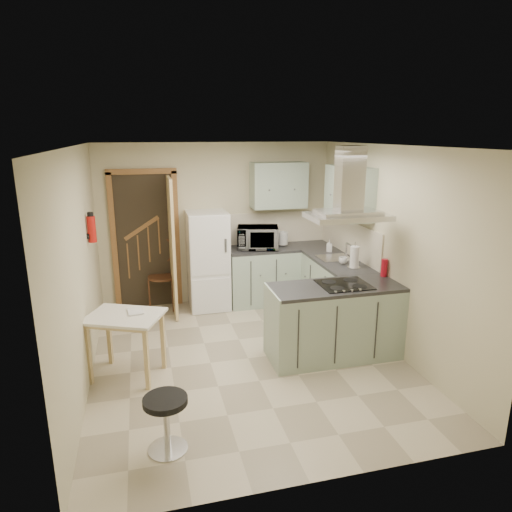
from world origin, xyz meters
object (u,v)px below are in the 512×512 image
object	(u,v)px
extractor_hood	(348,216)
microwave	(258,238)
bentwood_chair	(162,277)
peninsula	(334,321)
drop_leaf_table	(127,346)
fridge	(208,261)
stool	(167,424)

from	to	relation	value
extractor_hood	microwave	distance (m)	2.13
bentwood_chair	microwave	xyz separation A→B (m)	(1.47, -0.17, 0.57)
peninsula	extractor_hood	size ratio (longest dim) A/B	1.72
drop_leaf_table	microwave	distance (m)	2.78
peninsula	bentwood_chair	xyz separation A→B (m)	(-1.91, 2.13, 0.05)
peninsula	drop_leaf_table	distance (m)	2.42
fridge	stool	distance (m)	3.37
stool	microwave	size ratio (longest dim) A/B	0.82
microwave	extractor_hood	bearing A→B (deg)	-60.36
extractor_hood	fridge	bearing A→B (deg)	123.79
fridge	extractor_hood	world-z (taller)	extractor_hood
fridge	peninsula	bearing A→B (deg)	-58.26
bentwood_chair	stool	world-z (taller)	bentwood_chair
drop_leaf_table	bentwood_chair	bearing A→B (deg)	100.20
stool	bentwood_chair	bearing A→B (deg)	87.31
stool	extractor_hood	bearing A→B (deg)	29.83
peninsula	stool	world-z (taller)	peninsula
bentwood_chair	microwave	bearing A→B (deg)	6.63
peninsula	bentwood_chair	distance (m)	2.86
microwave	stool	bearing A→B (deg)	-102.98
microwave	peninsula	bearing A→B (deg)	-63.11
peninsula	extractor_hood	world-z (taller)	extractor_hood
fridge	bentwood_chair	size ratio (longest dim) A/B	1.51
drop_leaf_table	stool	size ratio (longest dim) A/B	1.54
extractor_hood	microwave	size ratio (longest dim) A/B	1.45
stool	microwave	distance (m)	3.68
bentwood_chair	stool	distance (m)	3.39
fridge	drop_leaf_table	size ratio (longest dim) A/B	1.93
extractor_hood	bentwood_chair	xyz separation A→B (m)	(-2.01, 2.13, -1.22)
peninsula	stool	xyz separation A→B (m)	(-2.07, -1.25, -0.20)
peninsula	stool	distance (m)	2.43
drop_leaf_table	microwave	world-z (taller)	microwave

